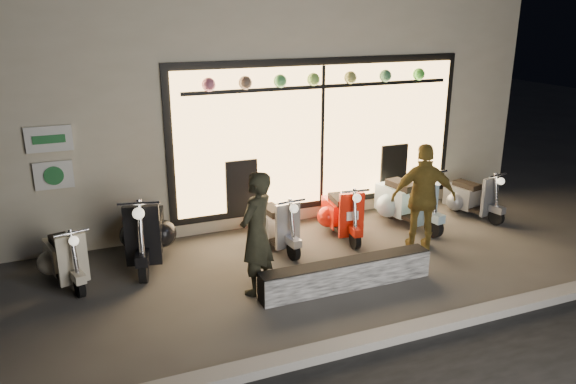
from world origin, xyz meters
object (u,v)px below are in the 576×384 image
(man, at_px, (257,233))
(woman, at_px, (424,198))
(scooter_red, at_px, (340,213))
(graffiti_barrier, at_px, (346,274))
(scooter_silver, at_px, (274,224))

(man, height_order, woman, woman)
(scooter_red, height_order, man, man)
(graffiti_barrier, xyz_separation_m, scooter_red, (0.83, 1.78, 0.17))
(graffiti_barrier, distance_m, scooter_silver, 1.80)
(graffiti_barrier, bearing_deg, scooter_red, 65.11)
(scooter_silver, bearing_deg, scooter_red, -5.07)
(graffiti_barrier, bearing_deg, man, 162.40)
(graffiti_barrier, relative_size, scooter_silver, 1.97)
(graffiti_barrier, height_order, woman, woman)
(scooter_silver, bearing_deg, woman, -32.15)
(scooter_silver, bearing_deg, graffiti_barrier, -83.86)
(graffiti_barrier, xyz_separation_m, man, (-1.16, 0.37, 0.64))
(graffiti_barrier, relative_size, man, 1.48)
(woman, bearing_deg, scooter_red, -26.68)
(graffiti_barrier, bearing_deg, scooter_silver, 102.75)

